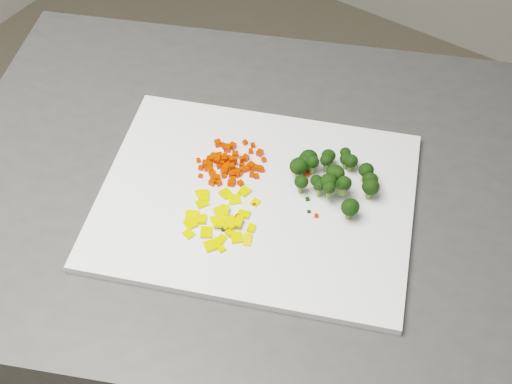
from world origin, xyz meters
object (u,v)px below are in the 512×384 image
Objects in this scene: cutting_board at (256,199)px; pepper_pile at (224,216)px; carrot_pile at (231,158)px; broccoli_pile at (333,178)px; counter_block at (270,341)px.

cutting_board is 0.06m from pepper_pile.
carrot_pile is 0.83× the size of broccoli_pile.
pepper_pile is at bearing -60.18° from carrot_pile.
cutting_board is 3.75× the size of broccoli_pile.
carrot_pile is (-0.07, -0.01, 0.47)m from counter_block.
carrot_pile reaches higher than cutting_board.
broccoli_pile reaches higher than counter_block.
counter_block is at bearing 80.69° from pepper_pile.
broccoli_pile is at bearing 40.13° from cutting_board.
broccoli_pile is at bearing 14.34° from carrot_pile.
counter_block is 8.32× the size of broccoli_pile.
counter_block is at bearing -162.74° from broccoli_pile.
counter_block is 9.98× the size of carrot_pile.
counter_block is 0.48m from carrot_pile.
pepper_pile is at bearing -103.30° from cutting_board.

